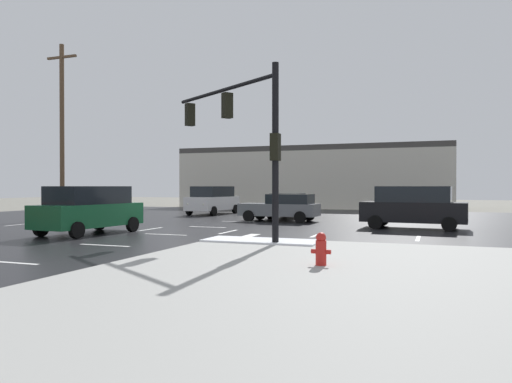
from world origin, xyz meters
The scene contains 13 objects.
ground_plane centered at (0.00, 0.00, 0.00)m, with size 120.00×120.00×0.00m, color slate.
road_asphalt centered at (0.00, 0.00, 0.01)m, with size 44.00×44.00×0.02m, color black.
snow_strip_curbside centered at (5.00, -4.00, 0.17)m, with size 4.00×1.60×0.06m, color white.
lane_markings centered at (1.20, -1.38, 0.02)m, with size 36.15×36.15×0.01m.
traffic_signal_mast centered at (4.13, -3.52, 4.20)m, with size 5.59×3.80×5.98m.
fire_hydrant centered at (8.05, -8.28, 0.54)m, with size 0.48×0.26×0.79m.
strip_building_background centered at (-0.67, 27.34, 2.92)m, with size 25.75×8.00×5.84m.
suv_green centered at (-3.21, -2.87, 1.09)m, with size 2.51×4.96×2.03m.
suv_black centered at (9.63, 4.59, 1.09)m, with size 4.94×2.43×2.03m.
sedan_tan centered at (1.81, 10.37, 0.85)m, with size 2.05×4.55×1.58m.
sedan_grey centered at (2.32, 7.02, 0.85)m, with size 4.58×2.12×1.58m.
suv_white centered at (-4.54, 12.20, 1.09)m, with size 2.45×4.94×2.03m.
utility_pole_far centered at (-11.30, 4.53, 5.68)m, with size 2.20×0.28×10.91m.
Camera 1 is at (10.65, -19.82, 2.04)m, focal length 34.20 mm.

